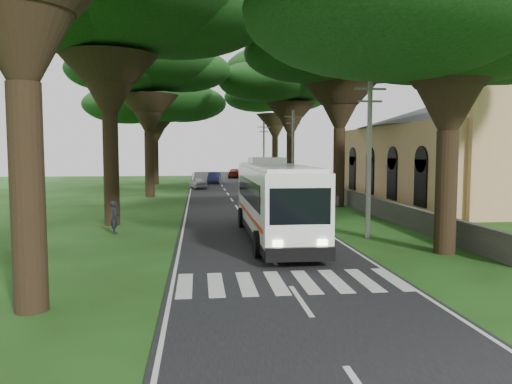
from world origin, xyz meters
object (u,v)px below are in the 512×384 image
(pole_near, at_px, (369,155))
(distant_car_a, at_px, (198,183))
(coach_bus, at_px, (275,199))
(distant_car_c, at_px, (235,173))
(pole_far, at_px, (264,152))
(pedestrian, at_px, (115,217))
(pole_mid, at_px, (293,153))
(distant_car_b, at_px, (214,178))
(church, at_px, (449,144))

(pole_near, height_order, distant_car_a, pole_near)
(coach_bus, xyz_separation_m, distant_car_c, (2.20, 55.69, -1.24))
(pole_far, height_order, distant_car_c, pole_far)
(coach_bus, xyz_separation_m, pedestrian, (-8.13, 2.60, -1.12))
(pole_mid, distance_m, coach_bus, 20.50)
(pole_mid, xyz_separation_m, distant_car_b, (-6.30, 22.92, -3.42))
(pole_near, relative_size, distant_car_a, 2.12)
(distant_car_a, bearing_deg, pole_near, 91.47)
(pole_far, bearing_deg, distant_car_b, 155.12)
(pole_near, height_order, pole_mid, same)
(coach_bus, bearing_deg, pole_mid, 76.92)
(church, bearing_deg, coach_bus, -137.97)
(pole_near, xyz_separation_m, pole_far, (0.00, 40.00, 0.00))
(pole_far, relative_size, coach_bus, 0.64)
(pole_near, distance_m, distant_car_b, 43.52)
(pole_mid, bearing_deg, church, -19.81)
(coach_bus, relative_size, distant_car_a, 3.32)
(pole_near, xyz_separation_m, distant_car_c, (-2.50, 55.85, -3.43))
(church, relative_size, pole_far, 3.00)
(distant_car_a, relative_size, pedestrian, 2.16)
(coach_bus, relative_size, pedestrian, 7.18)
(pole_near, bearing_deg, coach_bus, 178.01)
(distant_car_c, bearing_deg, distant_car_b, 85.80)
(pole_far, height_order, pedestrian, pole_far)
(pole_near, relative_size, pole_mid, 1.00)
(distant_car_b, bearing_deg, coach_bus, -81.12)
(distant_car_b, bearing_deg, pole_near, -74.91)
(pole_near, bearing_deg, pole_mid, 90.00)
(pole_mid, relative_size, pedestrian, 4.58)
(church, bearing_deg, distant_car_a, 139.05)
(church, xyz_separation_m, coach_bus, (-17.06, -15.38, -2.92))
(distant_car_b, bearing_deg, pedestrian, -92.50)
(distant_car_a, distance_m, distant_car_b, 9.55)
(distant_car_a, bearing_deg, pole_far, -155.74)
(church, xyz_separation_m, distant_car_c, (-14.86, 40.31, -4.16))
(church, height_order, distant_car_c, church)
(church, distance_m, distant_car_c, 43.16)
(distant_car_b, bearing_deg, distant_car_a, -96.43)
(pole_far, xyz_separation_m, coach_bus, (-4.70, -39.84, -2.19))
(church, height_order, pedestrian, church)
(pole_near, xyz_separation_m, distant_car_b, (-6.30, 42.92, -3.42))
(church, height_order, pole_near, church)
(distant_car_c, bearing_deg, distant_car_a, 87.13)
(pole_mid, height_order, distant_car_c, pole_mid)
(pole_far, bearing_deg, distant_car_c, 98.96)
(distant_car_a, height_order, distant_car_c, distant_car_c)
(pole_far, height_order, distant_car_b, pole_far)
(pole_near, bearing_deg, distant_car_a, 104.14)
(pedestrian, bearing_deg, distant_car_b, -15.14)
(church, relative_size, pole_near, 3.00)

